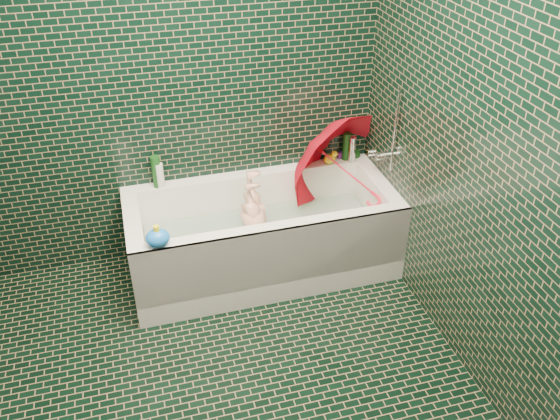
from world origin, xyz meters
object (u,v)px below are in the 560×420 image
object	(u,v)px
child	(258,233)
rubber_duck	(330,158)
bath_toy	(158,238)
umbrella	(346,172)
bathtub	(263,243)

from	to	relation	value
child	rubber_duck	distance (m)	0.75
bath_toy	rubber_duck	bearing A→B (deg)	21.78
umbrella	bath_toy	distance (m)	1.35
child	bath_toy	size ratio (longest dim) A/B	5.57
umbrella	child	bearing A→B (deg)	169.00
bathtub	umbrella	bearing A→B (deg)	10.20
child	bath_toy	distance (m)	0.77
rubber_duck	bath_toy	distance (m)	1.40
child	rubber_duck	bearing A→B (deg)	138.86
rubber_duck	bath_toy	world-z (taller)	bath_toy
child	bath_toy	world-z (taller)	bath_toy
rubber_duck	bath_toy	bearing A→B (deg)	-145.71
umbrella	bath_toy	bearing A→B (deg)	176.25
bathtub	rubber_duck	bearing A→B (deg)	29.45
bath_toy	child	bearing A→B (deg)	19.74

